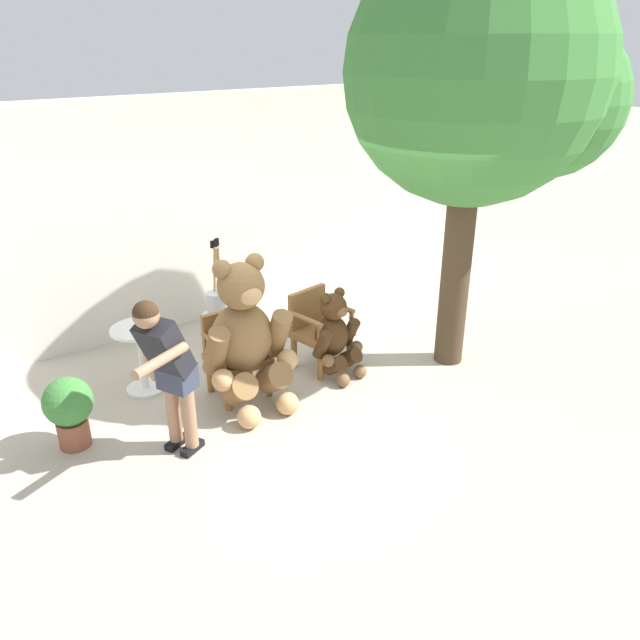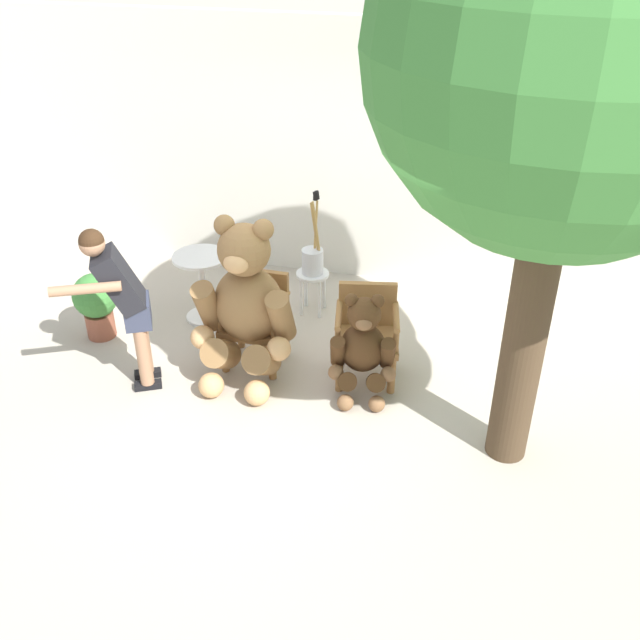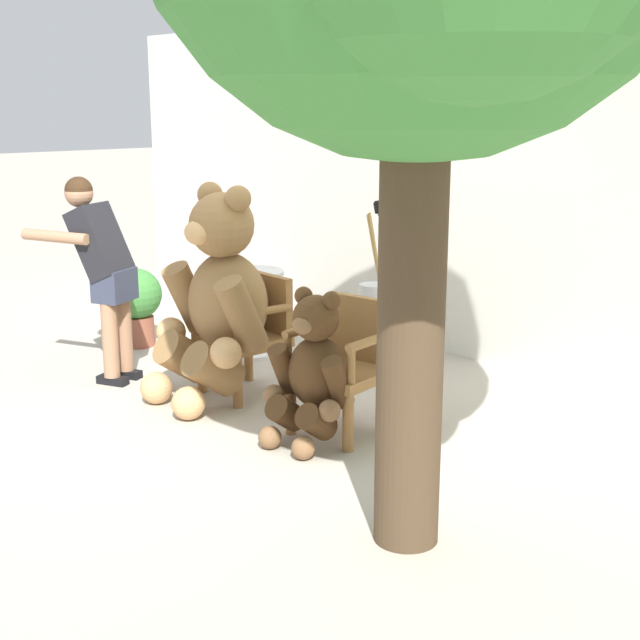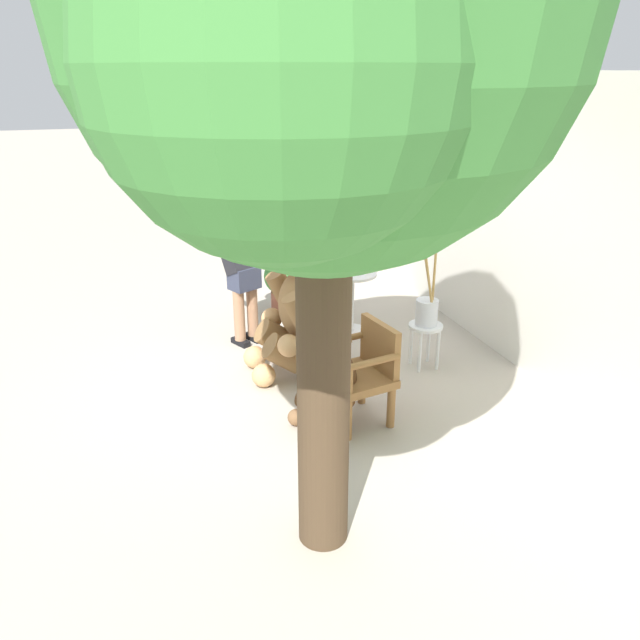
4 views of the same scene
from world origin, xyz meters
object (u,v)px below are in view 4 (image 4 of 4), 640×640
(wooden_chair_left, at_px, (324,325))
(round_side_table, at_px, (351,296))
(person_visitor, at_px, (237,261))
(white_stool, at_px, (425,334))
(patio_tree, at_px, (318,20))
(potted_plant, at_px, (282,281))
(wooden_chair_right, at_px, (362,370))
(teddy_bear_small, at_px, (330,375))
(brush_bucket, at_px, (427,308))
(teddy_bear_large, at_px, (297,301))

(wooden_chair_left, height_order, round_side_table, wooden_chair_left)
(person_visitor, distance_m, round_side_table, 1.33)
(white_stool, height_order, patio_tree, patio_tree)
(wooden_chair_left, xyz_separation_m, potted_plant, (-1.65, 0.01, -0.07))
(wooden_chair_left, relative_size, white_stool, 1.87)
(wooden_chair_right, bearing_deg, patio_tree, -30.95)
(wooden_chair_right, relative_size, teddy_bear_small, 0.88)
(wooden_chair_left, xyz_separation_m, white_stool, (0.29, 0.97, -0.11))
(wooden_chair_left, height_order, brush_bucket, brush_bucket)
(teddy_bear_large, relative_size, teddy_bear_small, 1.57)
(patio_tree, bearing_deg, round_side_table, 156.10)
(teddy_bear_small, xyz_separation_m, white_stool, (-0.77, 1.27, -0.12))
(wooden_chair_right, height_order, round_side_table, wooden_chair_right)
(teddy_bear_small, distance_m, white_stool, 1.48)
(potted_plant, bearing_deg, teddy_bear_small, -6.37)
(person_visitor, xyz_separation_m, round_side_table, (0.18, 1.23, -0.47))
(patio_tree, height_order, potted_plant, patio_tree)
(teddy_bear_large, distance_m, potted_plant, 1.71)
(patio_tree, xyz_separation_m, potted_plant, (-4.08, 0.85, -2.62))
(wooden_chair_left, height_order, patio_tree, patio_tree)
(wooden_chair_right, relative_size, brush_bucket, 0.95)
(wooden_chair_right, xyz_separation_m, potted_plant, (-2.69, 0.01, -0.07))
(potted_plant, bearing_deg, wooden_chair_right, -0.20)
(wooden_chair_right, relative_size, potted_plant, 1.26)
(wooden_chair_right, height_order, white_stool, wooden_chair_right)
(teddy_bear_large, relative_size, patio_tree, 0.35)
(round_side_table, height_order, potted_plant, round_side_table)
(wooden_chair_left, bearing_deg, wooden_chair_right, -0.05)
(wooden_chair_left, relative_size, round_side_table, 1.19)
(white_stool, relative_size, brush_bucket, 0.51)
(wooden_chair_left, height_order, wooden_chair_right, same)
(teddy_bear_large, xyz_separation_m, white_stool, (0.29, 1.24, -0.40))
(wooden_chair_left, bearing_deg, brush_bucket, 73.31)
(teddy_bear_large, xyz_separation_m, potted_plant, (-1.65, 0.27, -0.36))
(person_visitor, height_order, brush_bucket, person_visitor)
(round_side_table, relative_size, potted_plant, 1.06)
(brush_bucket, bearing_deg, teddy_bear_large, -103.37)
(person_visitor, bearing_deg, potted_plant, 136.64)
(teddy_bear_small, relative_size, round_side_table, 1.36)
(wooden_chair_left, distance_m, person_visitor, 1.24)
(patio_tree, relative_size, potted_plant, 6.40)
(teddy_bear_small, bearing_deg, wooden_chair_left, 164.45)
(brush_bucket, height_order, round_side_table, brush_bucket)
(brush_bucket, height_order, patio_tree, patio_tree)
(wooden_chair_left, relative_size, person_visitor, 0.56)
(white_stool, height_order, potted_plant, potted_plant)
(wooden_chair_right, relative_size, person_visitor, 0.56)
(round_side_table, bearing_deg, wooden_chair_left, -37.01)
(wooden_chair_right, bearing_deg, wooden_chair_left, 179.95)
(round_side_table, relative_size, patio_tree, 0.17)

